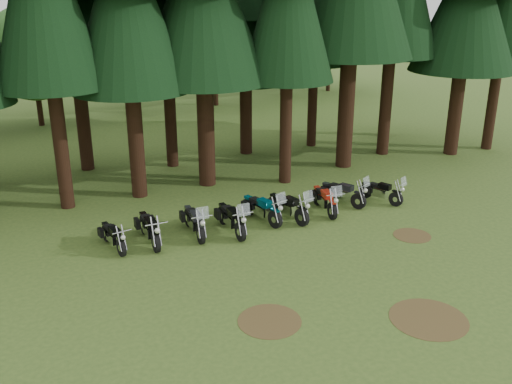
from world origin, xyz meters
TOP-DOWN VIEW (x-y plane):
  - ground at (0.00, 0.00)m, footprint 120.00×120.00m
  - decid_3 at (-4.71, 25.13)m, footprint 6.12×5.95m
  - decid_4 at (1.58, 26.32)m, footprint 5.93×5.76m
  - decid_5 at (8.29, 25.71)m, footprint 8.45×8.21m
  - decid_6 at (14.85, 27.01)m, footprint 7.06×6.86m
  - decid_7 at (19.46, 26.83)m, footprint 8.44×8.20m
  - dirt_patch_0 at (-3.00, -2.00)m, footprint 1.80×1.80m
  - dirt_patch_1 at (4.50, 0.50)m, footprint 1.40×1.40m
  - dirt_patch_2 at (1.00, -4.00)m, footprint 2.20×2.20m
  - motorcycle_0 at (-5.61, 4.65)m, footprint 0.38×2.09m
  - motorcycle_1 at (-4.32, 4.53)m, footprint 0.40×2.44m
  - motorcycle_2 at (-2.64, 4.39)m, footprint 0.59×2.43m
  - motorcycle_3 at (-1.32, 3.94)m, footprint 0.50×2.49m
  - motorcycle_4 at (0.18, 4.33)m, footprint 0.75×2.42m
  - motorcycle_5 at (1.20, 4.02)m, footprint 0.71×2.43m
  - motorcycle_6 at (2.94, 4.00)m, footprint 0.80×2.40m
  - motorcycle_7 at (4.08, 4.34)m, footprint 1.13×2.27m
  - motorcycle_8 at (5.71, 3.81)m, footprint 0.99×2.10m

SIDE VIEW (x-z plane):
  - ground at x=0.00m, z-range 0.00..0.00m
  - dirt_patch_0 at x=-3.00m, z-range 0.00..0.01m
  - dirt_patch_1 at x=4.50m, z-range 0.00..0.01m
  - dirt_patch_2 at x=1.00m, z-range 0.00..0.01m
  - motorcycle_0 at x=-5.61m, z-range 0.01..0.86m
  - motorcycle_8 at x=5.71m, z-range -0.22..1.13m
  - motorcycle_7 at x=4.08m, z-range -0.24..1.22m
  - motorcycle_6 at x=2.94m, z-range -0.25..1.26m
  - motorcycle_1 at x=-4.32m, z-range 0.01..1.00m
  - motorcycle_4 at x=0.18m, z-range -0.25..1.27m
  - motorcycle_2 at x=-2.64m, z-range -0.25..1.27m
  - motorcycle_5 at x=1.20m, z-range -0.25..1.27m
  - motorcycle_3 at x=-1.32m, z-range -0.26..1.30m
  - decid_4 at x=1.58m, z-range 0.67..8.07m
  - decid_3 at x=-4.71m, z-range 0.69..8.34m
  - decid_6 at x=14.85m, z-range 0.79..9.61m
  - decid_7 at x=19.46m, z-range 0.95..11.50m
  - decid_5 at x=8.29m, z-range 0.95..11.51m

